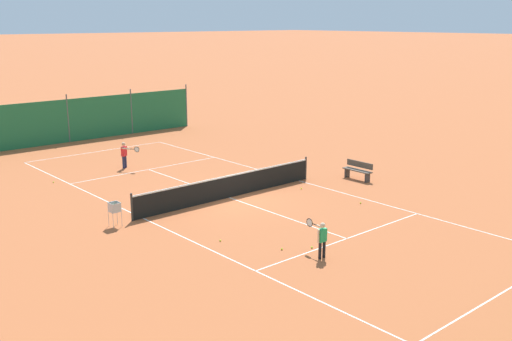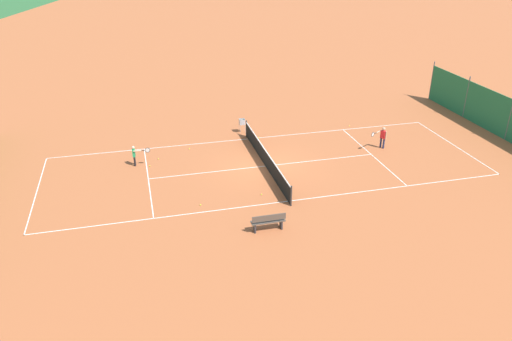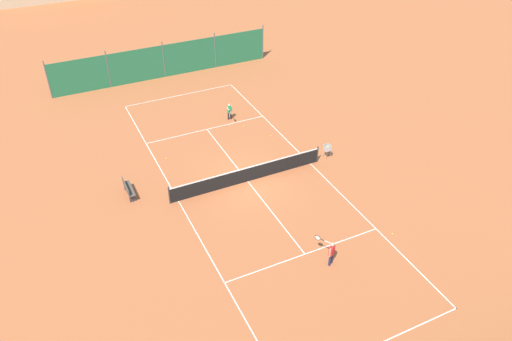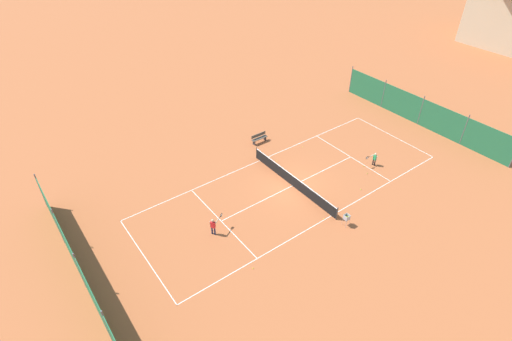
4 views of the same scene
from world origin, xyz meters
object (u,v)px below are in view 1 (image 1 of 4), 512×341
tennis_ball_near_corner (220,241)px  tennis_ball_far_corner (301,188)px  tennis_ball_service_box (361,203)px  tennis_ball_mid_court (53,182)px  tennis_ball_by_net_left (312,247)px  ball_hopper (115,209)px  player_far_service (321,237)px  tennis_ball_alley_left (136,213)px  player_far_baseline (125,153)px  tennis_ball_by_net_right (282,249)px  tennis_net (229,186)px  courtside_bench (358,170)px

tennis_ball_near_corner → tennis_ball_far_corner: (-6.58, -2.71, 0.00)m
tennis_ball_service_box → tennis_ball_mid_court: 13.81m
tennis_ball_by_net_left → ball_hopper: size_ratio=0.07×
tennis_ball_near_corner → tennis_ball_mid_court: 10.92m
player_far_service → tennis_ball_alley_left: (2.16, -7.61, -0.65)m
player_far_baseline → player_far_service: size_ratio=1.13×
player_far_service → tennis_ball_by_net_right: 1.49m
player_far_service → tennis_ball_mid_court: (2.69, -14.02, -0.65)m
tennis_ball_far_corner → tennis_ball_service_box: 3.09m
tennis_ball_near_corner → tennis_ball_service_box: bearing=177.0°
player_far_service → tennis_ball_service_box: player_far_service is taller
ball_hopper → tennis_ball_service_box: bearing=155.2°
tennis_ball_alley_left → ball_hopper: (1.26, 0.77, 0.63)m
tennis_ball_near_corner → tennis_net: bearing=-131.9°
tennis_net → ball_hopper: bearing=1.2°
tennis_ball_service_box → tennis_ball_alley_left: size_ratio=1.00×
tennis_net → tennis_ball_service_box: tennis_net is taller
ball_hopper → tennis_ball_alley_left: bearing=-148.5°
player_far_service → player_far_baseline: bearing=-94.6°
courtside_bench → tennis_ball_mid_court: bearing=-38.5°
courtside_bench → tennis_ball_by_net_right: bearing=25.1°
tennis_ball_service_box → tennis_ball_by_net_left: size_ratio=1.00×
tennis_ball_alley_left → player_far_baseline: bearing=-116.2°
tennis_ball_mid_court → tennis_ball_by_net_left: bearing=102.9°
tennis_ball_near_corner → tennis_ball_by_net_right: same height
player_far_baseline → tennis_ball_service_box: bearing=109.9°
tennis_ball_mid_court → tennis_ball_alley_left: size_ratio=1.00×
tennis_ball_near_corner → tennis_ball_far_corner: size_ratio=1.00×
tennis_ball_near_corner → courtside_bench: bearing=-167.4°
tennis_ball_far_corner → player_far_baseline: bearing=-65.3°
tennis_ball_service_box → tennis_ball_by_net_left: (5.00, 2.07, 0.00)m
tennis_ball_far_corner → tennis_ball_near_corner: bearing=22.4°
tennis_ball_by_net_right → ball_hopper: ball_hopper is taller
tennis_ball_service_box → tennis_ball_mid_court: bearing=-54.4°
tennis_net → ball_hopper: size_ratio=10.31×
player_far_service → tennis_ball_far_corner: bearing=-130.8°
player_far_baseline → tennis_ball_by_net_left: 13.68m
tennis_net → player_far_baseline: 7.44m
tennis_ball_near_corner → tennis_ball_alley_left: bearing=-81.8°
tennis_ball_by_net_left → courtside_bench: 9.14m
tennis_net → tennis_ball_alley_left: tennis_net is taller
tennis_ball_near_corner → tennis_ball_by_net_right: (-1.03, 1.90, 0.00)m
tennis_ball_by_net_right → tennis_ball_by_net_left: same height
tennis_ball_alley_left → tennis_ball_mid_court: bearing=-85.2°
tennis_ball_mid_court → tennis_ball_by_net_left: same height
tennis_ball_far_corner → tennis_ball_by_net_right: bearing=39.8°
tennis_ball_near_corner → player_far_service: bearing=115.6°
tennis_ball_by_net_right → tennis_ball_mid_court: (2.21, -12.76, 0.00)m
tennis_ball_service_box → tennis_ball_by_net_left: bearing=22.5°
player_far_service → tennis_ball_service_box: 6.07m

